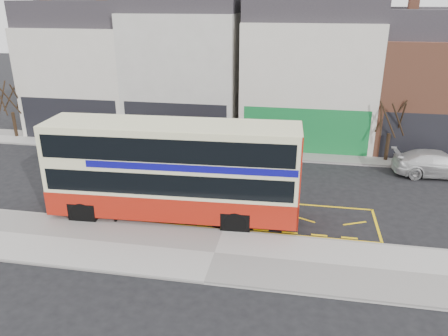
% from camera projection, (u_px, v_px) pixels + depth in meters
% --- Properties ---
extents(ground, '(120.00, 120.00, 0.00)m').
position_uv_depth(ground, '(224.00, 229.00, 20.20)').
color(ground, black).
rests_on(ground, ground).
extents(pavement, '(40.00, 4.00, 0.15)m').
position_uv_depth(pavement, '(215.00, 254.00, 18.07)').
color(pavement, '#A9A6A1').
rests_on(pavement, ground).
extents(kerb, '(40.00, 0.15, 0.15)m').
position_uv_depth(kerb, '(223.00, 231.00, 19.83)').
color(kerb, gray).
rests_on(kerb, ground).
extents(far_pavement, '(50.00, 3.00, 0.15)m').
position_uv_depth(far_pavement, '(252.00, 151.00, 30.26)').
color(far_pavement, '#A9A6A1').
rests_on(far_pavement, ground).
extents(road_markings, '(14.00, 3.40, 0.01)m').
position_uv_depth(road_markings, '(230.00, 213.00, 21.67)').
color(road_markings, yellow).
rests_on(road_markings, ground).
extents(terrace_far_left, '(8.00, 8.01, 10.80)m').
position_uv_depth(terrace_far_left, '(90.00, 68.00, 34.42)').
color(terrace_far_left, silver).
rests_on(terrace_far_left, ground).
extents(terrace_left, '(8.00, 8.01, 11.80)m').
position_uv_depth(terrace_left, '(188.00, 64.00, 32.91)').
color(terrace_left, silver).
rests_on(terrace_left, ground).
extents(terrace_green_shop, '(9.00, 8.01, 11.30)m').
position_uv_depth(terrace_green_shop, '(309.00, 70.00, 31.51)').
color(terrace_green_shop, silver).
rests_on(terrace_green_shop, ground).
extents(terrace_right, '(9.00, 8.01, 10.30)m').
position_uv_depth(terrace_right, '(440.00, 81.00, 30.20)').
color(terrace_right, '#97563C').
rests_on(terrace_right, ground).
extents(double_decker_bus, '(11.87, 3.22, 4.70)m').
position_uv_depth(double_decker_bus, '(174.00, 169.00, 20.43)').
color(double_decker_bus, beige).
rests_on(double_decker_bus, ground).
extents(bus_stop_post, '(0.75, 0.13, 3.01)m').
position_uv_depth(bus_stop_post, '(114.00, 186.00, 19.89)').
color(bus_stop_post, black).
rests_on(bus_stop_post, pavement).
extents(car_silver, '(3.74, 1.54, 1.27)m').
position_uv_depth(car_silver, '(111.00, 145.00, 29.59)').
color(car_silver, '#ACABAF').
rests_on(car_silver, ground).
extents(car_grey, '(4.77, 2.83, 1.49)m').
position_uv_depth(car_grey, '(202.00, 150.00, 28.29)').
color(car_grey, '#37383D').
rests_on(car_grey, ground).
extents(car_white, '(5.28, 2.35, 1.50)m').
position_uv_depth(car_white, '(438.00, 164.00, 25.96)').
color(car_white, silver).
rests_on(car_white, ground).
extents(street_tree_left, '(2.51, 2.51, 5.42)m').
position_uv_depth(street_tree_left, '(8.00, 90.00, 31.95)').
color(street_tree_left, black).
rests_on(street_tree_left, ground).
extents(street_tree_right, '(2.40, 2.40, 5.17)m').
position_uv_depth(street_tree_right, '(393.00, 109.00, 27.17)').
color(street_tree_right, black).
rests_on(street_tree_right, ground).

